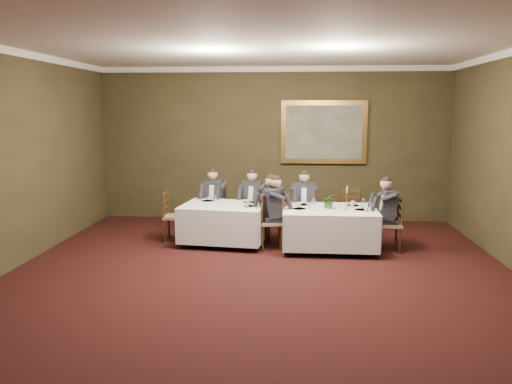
# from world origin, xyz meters

# --- Properties ---
(ground) EXTENTS (10.00, 10.00, 0.00)m
(ground) POSITION_xyz_m (0.00, 0.00, 0.00)
(ground) COLOR black
(ground) RESTS_ON ground
(ceiling) EXTENTS (8.00, 10.00, 0.10)m
(ceiling) POSITION_xyz_m (0.00, 0.00, 3.50)
(ceiling) COLOR silver
(ceiling) RESTS_ON back_wall
(back_wall) EXTENTS (8.00, 0.10, 3.50)m
(back_wall) POSITION_xyz_m (0.00, 5.00, 1.75)
(back_wall) COLOR #352D1A
(back_wall) RESTS_ON ground
(front_wall) EXTENTS (8.00, 0.10, 3.50)m
(front_wall) POSITION_xyz_m (0.00, -5.00, 1.75)
(front_wall) COLOR #352D1A
(front_wall) RESTS_ON ground
(crown_molding) EXTENTS (8.00, 10.00, 0.12)m
(crown_molding) POSITION_xyz_m (0.00, 0.00, 3.44)
(crown_molding) COLOR white
(crown_molding) RESTS_ON back_wall
(table_main) EXTENTS (1.71, 1.31, 0.67)m
(table_main) POSITION_xyz_m (1.16, 2.48, 0.45)
(table_main) COLOR black
(table_main) RESTS_ON ground
(table_second) EXTENTS (1.70, 1.37, 0.67)m
(table_second) POSITION_xyz_m (-0.82, 2.73, 0.45)
(table_second) COLOR black
(table_second) RESTS_ON ground
(chair_main_backleft) EXTENTS (0.45, 0.43, 1.00)m
(chair_main_backleft) POSITION_xyz_m (0.70, 3.36, 0.28)
(chair_main_backleft) COLOR #98714D
(chair_main_backleft) RESTS_ON ground
(diner_main_backleft) EXTENTS (0.43, 0.49, 1.35)m
(diner_main_backleft) POSITION_xyz_m (0.70, 3.35, 0.51)
(diner_main_backleft) COLOR black
(diner_main_backleft) RESTS_ON chair_main_backleft
(chair_main_backright) EXTENTS (0.47, 0.46, 1.00)m
(chair_main_backright) POSITION_xyz_m (1.62, 3.36, 0.28)
(chair_main_backright) COLOR #98714D
(chair_main_backright) RESTS_ON ground
(chair_main_endleft) EXTENTS (0.49, 0.50, 1.00)m
(chair_main_endleft) POSITION_xyz_m (0.08, 2.49, 0.28)
(chair_main_endleft) COLOR #98714D
(chair_main_endleft) RESTS_ON ground
(diner_main_endleft) EXTENTS (0.54, 0.47, 1.35)m
(diner_main_endleft) POSITION_xyz_m (0.09, 2.49, 0.51)
(diner_main_endleft) COLOR black
(diner_main_endleft) RESTS_ON chair_main_endleft
(chair_main_endright) EXTENTS (0.42, 0.44, 1.00)m
(chair_main_endright) POSITION_xyz_m (2.24, 2.48, 0.28)
(chair_main_endright) COLOR #98714D
(chair_main_endright) RESTS_ON ground
(diner_main_endright) EXTENTS (0.48, 0.42, 1.35)m
(diner_main_endright) POSITION_xyz_m (2.22, 2.48, 0.51)
(diner_main_endright) COLOR black
(diner_main_endright) RESTS_ON chair_main_endright
(chair_sec_backleft) EXTENTS (0.51, 0.49, 1.00)m
(chair_sec_backleft) POSITION_xyz_m (-1.15, 3.58, 0.28)
(chair_sec_backleft) COLOR #98714D
(chair_sec_backleft) RESTS_ON ground
(diner_sec_backleft) EXTENTS (0.48, 0.55, 1.35)m
(diner_sec_backleft) POSITION_xyz_m (-1.15, 3.56, 0.51)
(diner_sec_backleft) COLOR black
(diner_sec_backleft) RESTS_ON chair_sec_backleft
(chair_sec_backright) EXTENTS (0.56, 0.54, 1.00)m
(chair_sec_backright) POSITION_xyz_m (-0.31, 3.48, 0.28)
(chair_sec_backright) COLOR #98714D
(chair_sec_backright) RESTS_ON ground
(diner_sec_backright) EXTENTS (0.54, 0.59, 1.35)m
(diner_sec_backright) POSITION_xyz_m (-0.31, 3.47, 0.51)
(diner_sec_backright) COLOR black
(diner_sec_backright) RESTS_ON chair_sec_backright
(chair_sec_endright) EXTENTS (0.53, 0.54, 1.00)m
(chair_sec_endright) POSITION_xyz_m (0.16, 2.61, 0.28)
(chair_sec_endright) COLOR #98714D
(chair_sec_endright) RESTS_ON ground
(diner_sec_endright) EXTENTS (0.58, 0.52, 1.35)m
(diner_sec_endright) POSITION_xyz_m (0.15, 2.62, 0.51)
(diner_sec_endright) COLOR black
(diner_sec_endright) RESTS_ON chair_sec_endright
(chair_sec_endleft) EXTENTS (0.43, 0.45, 1.00)m
(chair_sec_endleft) POSITION_xyz_m (-1.81, 2.84, 0.28)
(chair_sec_endleft) COLOR #98714D
(chair_sec_endleft) RESTS_ON ground
(centerpiece) EXTENTS (0.30, 0.27, 0.28)m
(centerpiece) POSITION_xyz_m (1.14, 2.50, 0.91)
(centerpiece) COLOR #2D5926
(centerpiece) RESTS_ON table_main
(candlestick) EXTENTS (0.07, 0.07, 0.45)m
(candlestick) POSITION_xyz_m (1.45, 2.41, 0.93)
(candlestick) COLOR #AD7735
(candlestick) RESTS_ON table_main
(place_setting_table_main) EXTENTS (0.33, 0.31, 0.14)m
(place_setting_table_main) POSITION_xyz_m (0.75, 2.87, 0.80)
(place_setting_table_main) COLOR white
(place_setting_table_main) RESTS_ON table_main
(place_setting_table_second) EXTENTS (0.33, 0.31, 0.14)m
(place_setting_table_second) POSITION_xyz_m (-1.15, 3.13, 0.80)
(place_setting_table_second) COLOR white
(place_setting_table_second) RESTS_ON table_second
(painting) EXTENTS (1.94, 0.09, 1.42)m
(painting) POSITION_xyz_m (1.16, 4.94, 2.04)
(painting) COLOR gold
(painting) RESTS_ON back_wall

